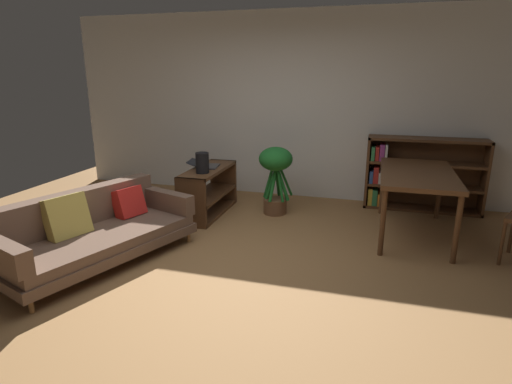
% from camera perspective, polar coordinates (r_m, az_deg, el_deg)
% --- Properties ---
extents(ground_plane, '(8.16, 8.16, 0.00)m').
position_cam_1_polar(ground_plane, '(4.19, -4.31, -10.23)').
color(ground_plane, '#9E7042').
extents(back_wall_panel, '(6.80, 0.10, 2.70)m').
position_cam_1_polar(back_wall_panel, '(6.37, 4.09, 11.54)').
color(back_wall_panel, silver).
rests_on(back_wall_panel, ground_plane).
extents(fabric_couch, '(1.45, 2.11, 0.71)m').
position_cam_1_polar(fabric_couch, '(4.54, -21.36, -4.83)').
color(fabric_couch, olive).
rests_on(fabric_couch, ground_plane).
extents(media_console, '(0.39, 1.16, 0.63)m').
position_cam_1_polar(media_console, '(5.63, -6.47, 0.03)').
color(media_console, '#56351E').
rests_on(media_console, ground_plane).
extents(open_laptop, '(0.43, 0.38, 0.09)m').
position_cam_1_polar(open_laptop, '(5.63, -6.95, 3.65)').
color(open_laptop, '#333338').
rests_on(open_laptop, media_console).
extents(desk_speaker, '(0.17, 0.17, 0.26)m').
position_cam_1_polar(desk_speaker, '(5.28, -7.32, 3.97)').
color(desk_speaker, black).
rests_on(desk_speaker, media_console).
extents(potted_floor_plant, '(0.45, 0.48, 0.91)m').
position_cam_1_polar(potted_floor_plant, '(5.54, 2.69, 2.84)').
color(potted_floor_plant, brown).
rests_on(potted_floor_plant, ground_plane).
extents(dining_table, '(0.80, 1.50, 0.76)m').
position_cam_1_polar(dining_table, '(5.10, 21.10, 1.77)').
color(dining_table, '#56351E').
rests_on(dining_table, ground_plane).
extents(bookshelf, '(1.54, 0.35, 1.00)m').
position_cam_1_polar(bookshelf, '(6.19, 20.99, 2.32)').
color(bookshelf, '#56351E').
rests_on(bookshelf, ground_plane).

